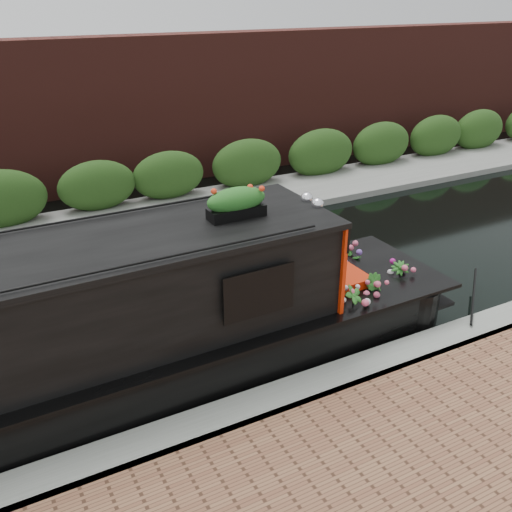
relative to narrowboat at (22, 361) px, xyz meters
name	(u,v)px	position (x,y,z in m)	size (l,w,h in m)	color
ground	(164,308)	(2.47, 1.86, -0.86)	(80.00, 80.00, 0.00)	black
near_bank_coping	(250,421)	(2.47, -1.44, -0.86)	(40.00, 0.60, 0.50)	gray
far_bank_path	(103,228)	(2.47, 6.06, -0.86)	(40.00, 2.40, 0.34)	gray
far_hedge	(94,216)	(2.47, 6.96, -0.86)	(40.00, 1.10, 2.80)	#244517
far_brick_wall	(75,192)	(2.47, 9.06, -0.86)	(40.00, 1.00, 8.00)	#4A1E19
narrowboat	(22,361)	(0.00, 0.00, 0.00)	(12.36, 2.31, 2.90)	black
rope_fender	(414,292)	(6.54, 0.00, -0.69)	(0.35, 0.35, 0.36)	brown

